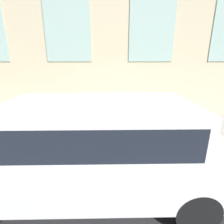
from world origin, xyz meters
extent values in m
plane|color=#2D2D30|center=(0.00, 0.00, 0.00)|extent=(80.00, 80.00, 0.00)
cube|color=#9E9B93|center=(1.43, 0.00, 0.08)|extent=(2.87, 60.00, 0.15)
cube|color=#9EBCB2|center=(2.85, -1.51, 3.30)|extent=(0.03, 1.64, 2.06)
cube|color=#9EBCB2|center=(2.85, 1.51, 3.30)|extent=(0.03, 1.64, 2.06)
cylinder|color=#2D7260|center=(0.58, -0.34, 0.17)|extent=(0.32, 0.32, 0.04)
cylinder|color=#2D7260|center=(0.58, -0.34, 0.52)|extent=(0.23, 0.23, 0.73)
sphere|color=#2C5D50|center=(0.58, -0.34, 0.88)|extent=(0.25, 0.25, 0.25)
cylinder|color=black|center=(0.58, -0.34, 0.95)|extent=(0.08, 0.08, 0.10)
cylinder|color=#2D7260|center=(0.58, -0.51, 0.60)|extent=(0.09, 0.10, 0.09)
cylinder|color=#2D7260|center=(0.58, -0.17, 0.60)|extent=(0.09, 0.10, 0.09)
cylinder|color=#726651|center=(0.79, 0.27, 0.43)|extent=(0.08, 0.08, 0.55)
cylinder|color=#726651|center=(0.91, 0.27, 0.43)|extent=(0.08, 0.08, 0.55)
cube|color=white|center=(0.85, 0.27, 0.91)|extent=(0.15, 0.10, 0.42)
cylinder|color=white|center=(0.74, 0.27, 0.92)|extent=(0.06, 0.06, 0.39)
cylinder|color=white|center=(0.95, 0.27, 0.92)|extent=(0.06, 0.06, 0.39)
sphere|color=tan|center=(0.85, 0.27, 1.21)|extent=(0.18, 0.18, 0.18)
cylinder|color=black|center=(-0.45, 1.90, 0.33)|extent=(0.24, 0.66, 0.66)
cylinder|color=black|center=(-2.05, -1.18, 0.33)|extent=(0.24, 0.66, 0.66)
cylinder|color=black|center=(-0.45, -1.18, 0.33)|extent=(0.24, 0.66, 0.66)
cube|color=white|center=(-1.25, 0.36, 0.65)|extent=(1.84, 4.97, 0.64)
cube|color=white|center=(-1.25, 0.23, 1.34)|extent=(1.62, 3.08, 0.74)
cube|color=#1E232D|center=(-1.25, 0.23, 1.34)|extent=(1.63, 2.83, 0.48)
camera|label=1|loc=(-4.00, 0.05, 2.41)|focal=28.00mm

